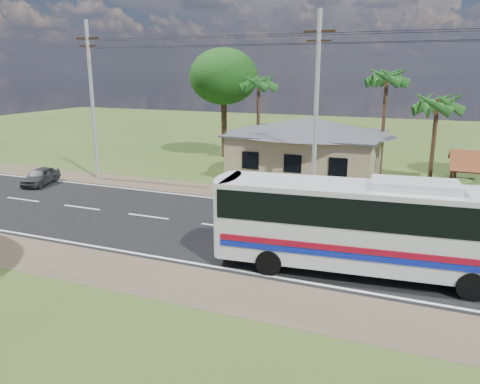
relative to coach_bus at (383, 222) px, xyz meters
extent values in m
plane|color=#304A1A|center=(-7.91, 2.97, -2.19)|extent=(120.00, 120.00, 0.00)
cube|color=black|center=(-7.91, 2.97, -2.18)|extent=(120.00, 10.00, 0.02)
cube|color=brown|center=(-7.91, 9.47, -2.19)|extent=(120.00, 3.00, 0.01)
cube|color=brown|center=(-7.91, -3.53, -2.19)|extent=(120.00, 3.00, 0.01)
cube|color=silver|center=(-7.91, 7.67, -2.17)|extent=(120.00, 0.15, 0.01)
cube|color=silver|center=(-7.91, -1.73, -2.17)|extent=(120.00, 0.15, 0.01)
cube|color=silver|center=(-7.91, 2.97, -2.17)|extent=(120.00, 0.15, 0.01)
cube|color=tan|center=(-6.91, 15.97, -0.59)|extent=(10.00, 8.00, 3.20)
cube|color=#4C4F54|center=(-6.91, 15.97, 1.06)|extent=(10.60, 8.60, 0.10)
pyramid|color=#4C4F54|center=(-6.91, 15.97, 2.21)|extent=(12.40, 10.00, 1.20)
cube|color=black|center=(-9.91, 11.95, -0.49)|extent=(1.20, 0.08, 1.20)
cube|color=black|center=(-6.91, 11.95, -0.49)|extent=(1.20, 0.08, 1.20)
cube|color=black|center=(-3.91, 11.95, -0.49)|extent=(1.20, 0.08, 1.20)
cylinder|color=#362513|center=(2.79, 9.67, -0.89)|extent=(0.16, 0.16, 2.60)
cylinder|color=#362513|center=(2.79, 13.27, -0.89)|extent=(0.16, 0.16, 2.60)
cube|color=#9E9E99|center=(4.09, 8.57, -1.74)|extent=(7.00, 0.30, 0.90)
cylinder|color=#9E9E99|center=(-20.91, 9.47, 3.31)|extent=(0.26, 0.26, 11.00)
cube|color=#362513|center=(-20.91, 9.47, 7.61)|extent=(1.80, 0.12, 0.12)
cube|color=#362513|center=(-20.91, 9.47, 7.11)|extent=(1.40, 0.10, 0.10)
cylinder|color=#9E9E99|center=(-4.91, 9.47, 3.31)|extent=(0.26, 0.26, 11.00)
cube|color=#362513|center=(-4.91, 9.47, 7.61)|extent=(1.80, 0.12, 0.12)
cube|color=#362513|center=(-4.91, 9.47, 7.11)|extent=(1.40, 0.10, 0.10)
cylinder|color=gray|center=(-4.91, 8.47, 6.41)|extent=(0.08, 2.00, 0.08)
cube|color=gray|center=(-4.91, 7.47, 6.41)|extent=(0.50, 0.18, 0.12)
cylinder|color=black|center=(-12.91, 9.47, 7.41)|extent=(16.00, 0.02, 0.02)
cylinder|color=black|center=(2.59, 9.47, 7.41)|extent=(15.00, 0.02, 0.02)
cylinder|color=#47301E|center=(1.59, 13.97, 0.81)|extent=(0.28, 0.28, 6.00)
cylinder|color=#47301E|center=(-1.91, 18.47, 1.56)|extent=(0.28, 0.28, 7.50)
cylinder|color=#47301E|center=(-11.91, 18.97, 1.31)|extent=(0.28, 0.28, 7.00)
cylinder|color=#47301E|center=(-15.91, 20.97, 0.78)|extent=(0.50, 0.50, 5.95)
ellipsoid|color=#11330D|center=(-15.91, 20.97, 4.96)|extent=(6.00, 6.00, 4.92)
cube|color=silver|center=(-0.01, 0.00, -0.20)|extent=(12.46, 3.75, 3.07)
cube|color=black|center=(-0.01, 0.00, 0.57)|extent=(12.51, 3.81, 1.12)
cube|color=black|center=(-6.11, -0.60, 0.21)|extent=(0.35, 2.35, 1.84)
cube|color=maroon|center=(0.12, -1.29, -0.76)|extent=(12.01, 1.23, 0.22)
cube|color=#0D1D99|center=(0.12, -1.29, -1.02)|extent=(12.01, 1.23, 0.22)
cube|color=silver|center=(1.01, 0.10, 1.49)|extent=(3.21, 1.93, 0.31)
cylinder|color=black|center=(-3.96, -1.57, -1.68)|extent=(1.05, 0.46, 1.02)
cylinder|color=black|center=(-4.19, 0.77, -1.68)|extent=(1.05, 0.46, 1.02)
cylinder|color=black|center=(3.16, -0.87, -1.68)|extent=(1.05, 0.46, 1.02)
cylinder|color=black|center=(2.93, 1.47, -1.68)|extent=(1.05, 0.46, 1.02)
imported|color=#2C2D2F|center=(-23.37, 6.46, -1.61)|extent=(2.19, 3.67, 1.17)
camera|label=1|loc=(1.34, -17.56, 5.56)|focal=35.00mm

